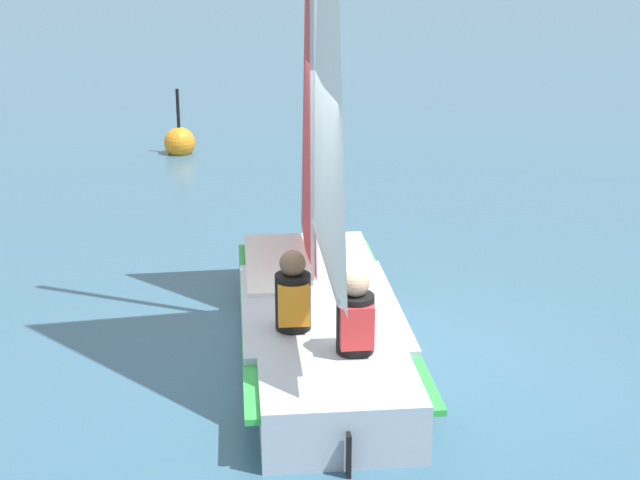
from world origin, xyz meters
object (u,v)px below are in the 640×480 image
at_px(sailor_crew, 355,334).
at_px(buoy_marker, 180,142).
at_px(sailor_helm, 293,312).
at_px(sailboat_main, 320,261).

bearing_deg(sailor_crew, buoy_marker, 11.11).
xyz_separation_m(sailor_helm, sailor_crew, (0.24, -0.64, 0.00)).
bearing_deg(sailboat_main, sailor_helm, 150.72).
bearing_deg(buoy_marker, sailboat_main, -100.40).
distance_m(sailor_helm, buoy_marker, 9.24).
xyz_separation_m(sailor_helm, buoy_marker, (2.03, 9.01, -0.41)).
relative_size(sailor_helm, buoy_marker, 0.93).
bearing_deg(sailor_crew, sailor_helm, 42.07).
bearing_deg(buoy_marker, sailor_crew, -100.53).
height_order(sailboat_main, sailor_helm, sailboat_main).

